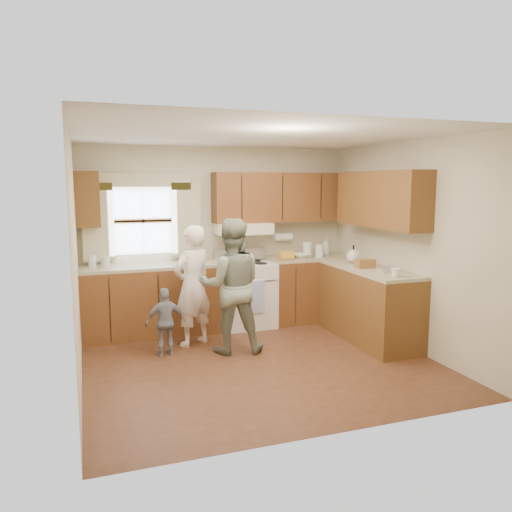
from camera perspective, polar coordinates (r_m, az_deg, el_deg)
name	(u,v)px	position (r m, az deg, el deg)	size (l,w,h in m)	color
room	(259,252)	(5.46, 0.39, 0.41)	(3.80, 3.80, 3.80)	#412614
kitchen_fixtures	(275,270)	(6.73, 2.24, -1.63)	(3.80, 2.25, 2.15)	#42240E
stove	(245,293)	(7.03, -1.23, -4.28)	(0.76, 0.67, 1.07)	silver
woman_left	(193,286)	(6.20, -7.26, -3.39)	(0.55, 0.36, 1.50)	white
woman_right	(231,286)	(5.91, -2.86, -3.43)	(0.78, 0.61, 1.60)	#23362C
child	(166,322)	(5.95, -10.29, -7.40)	(0.47, 0.20, 0.80)	gray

